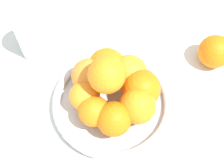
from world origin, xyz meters
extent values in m
plane|color=silver|center=(0.00, 0.00, 0.00)|extent=(4.00, 4.00, 0.00)
cylinder|color=silver|center=(0.00, 0.00, 0.01)|extent=(0.26, 0.26, 0.02)
torus|color=silver|center=(0.00, 0.00, 0.02)|extent=(0.27, 0.27, 0.02)
sphere|color=orange|center=(0.02, -0.05, 0.07)|extent=(0.07, 0.07, 0.07)
sphere|color=orange|center=(0.05, -0.02, 0.07)|extent=(0.07, 0.07, 0.07)
sphere|color=orange|center=(0.06, 0.02, 0.07)|extent=(0.07, 0.07, 0.07)
sphere|color=orange|center=(0.02, 0.06, 0.07)|extent=(0.08, 0.08, 0.08)
sphere|color=orange|center=(-0.02, 0.06, 0.07)|extent=(0.08, 0.08, 0.08)
sphere|color=orange|center=(-0.05, 0.02, 0.07)|extent=(0.08, 0.08, 0.08)
sphere|color=orange|center=(-0.05, -0.03, 0.07)|extent=(0.08, 0.08, 0.08)
sphere|color=orange|center=(-0.02, -0.06, 0.07)|extent=(0.08, 0.08, 0.08)
sphere|color=orange|center=(0.00, -0.01, 0.13)|extent=(0.08, 0.08, 0.08)
sphere|color=orange|center=(-0.18, 0.21, 0.04)|extent=(0.08, 0.08, 0.08)
cylinder|color=silver|center=(-0.10, -0.22, 0.06)|extent=(0.07, 0.07, 0.13)
camera|label=1|loc=(0.30, 0.08, 0.65)|focal=50.00mm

